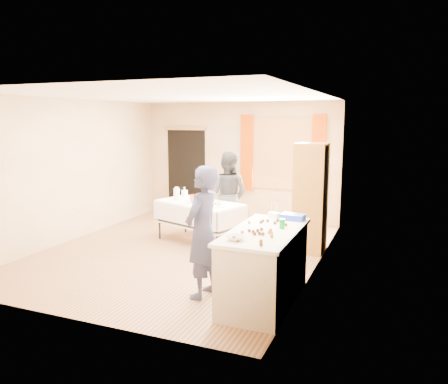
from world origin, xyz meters
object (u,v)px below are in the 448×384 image
at_px(counter, 265,266).
at_px(chair, 225,216).
at_px(woman, 228,194).
at_px(cabinet, 311,198).
at_px(party_table, 200,219).
at_px(girl, 203,232).

relative_size(counter, chair, 1.76).
bearing_deg(counter, woman, 119.91).
distance_m(chair, woman, 0.75).
relative_size(cabinet, party_table, 1.02).
bearing_deg(girl, cabinet, 166.03).
bearing_deg(girl, party_table, -148.10).
distance_m(cabinet, chair, 2.14).
distance_m(party_table, girl, 2.48).
distance_m(cabinet, woman, 1.67).
xyz_separation_m(party_table, woman, (0.32, 0.59, 0.37)).
relative_size(party_table, girl, 1.08).
xyz_separation_m(cabinet, counter, (-0.10, -2.32, -0.47)).
bearing_deg(girl, counter, 104.93).
distance_m(counter, girl, 0.87).
height_order(counter, chair, chair).
relative_size(chair, woman, 0.57).
bearing_deg(girl, woman, -159.09).
bearing_deg(woman, cabinet, 173.41).
height_order(cabinet, girl, cabinet).
height_order(cabinet, woman, cabinet).
height_order(counter, woman, woman).
xyz_separation_m(chair, woman, (0.24, -0.46, 0.54)).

